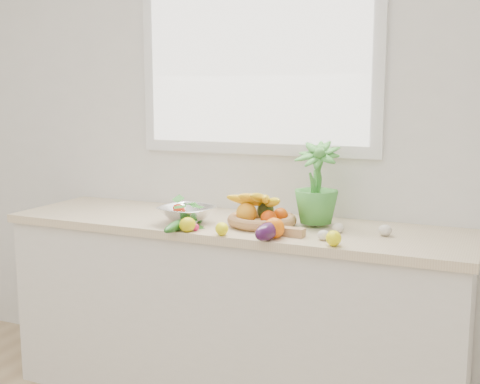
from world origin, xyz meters
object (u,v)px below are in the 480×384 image
at_px(apple, 178,212).
at_px(potted_herb, 316,182).
at_px(cucumber, 177,226).
at_px(fruit_basket, 261,215).
at_px(colander_with_spinach, 187,210).
at_px(eggplant, 267,231).

xyz_separation_m(apple, potted_herb, (0.66, 0.14, 0.16)).
relative_size(cucumber, fruit_basket, 0.75).
distance_m(potted_herb, colander_with_spinach, 0.62).
bearing_deg(colander_with_spinach, cucumber, -79.20).
bearing_deg(potted_herb, fruit_basket, -157.23).
xyz_separation_m(cucumber, colander_with_spinach, (-0.03, 0.15, 0.04)).
distance_m(cucumber, fruit_basket, 0.40).
relative_size(cucumber, colander_with_spinach, 0.84).
height_order(apple, colander_with_spinach, colander_with_spinach).
bearing_deg(colander_with_spinach, fruit_basket, 16.23).
relative_size(eggplant, fruit_basket, 0.58).
xyz_separation_m(potted_herb, colander_with_spinach, (-0.57, -0.20, -0.14)).
bearing_deg(apple, cucumber, -61.65).
bearing_deg(potted_herb, colander_with_spinach, -161.03).
height_order(apple, eggplant, apple).
height_order(eggplant, colander_with_spinach, colander_with_spinach).
bearing_deg(apple, fruit_basket, 5.29).
relative_size(cucumber, potted_herb, 0.65).
bearing_deg(colander_with_spinach, eggplant, -18.22).
height_order(fruit_basket, colander_with_spinach, fruit_basket).
bearing_deg(colander_with_spinach, potted_herb, 18.97).
xyz_separation_m(eggplant, fruit_basket, (-0.13, 0.25, 0.01)).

